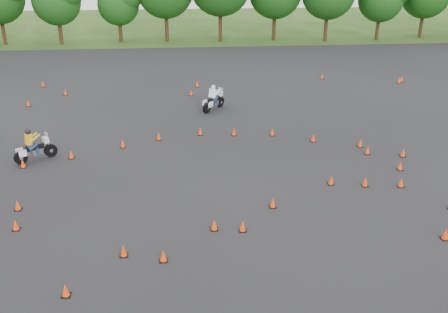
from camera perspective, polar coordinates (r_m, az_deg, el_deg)
ground at (r=21.38m, az=0.93°, el=-7.25°), size 140.00×140.00×0.00m
asphalt_pad at (r=26.68m, az=-0.37°, el=-0.64°), size 62.00×62.00×0.00m
treeline at (r=54.03m, az=0.54°, el=16.87°), size 87.15×32.39×11.02m
traffic_cones at (r=25.15m, az=-0.16°, el=-1.65°), size 36.26×32.68×0.45m
rider_yellow at (r=28.41m, az=-20.83°, el=1.26°), size 2.32×1.90×1.79m
rider_white at (r=34.72m, az=-1.23°, el=6.81°), size 2.04×2.33×1.84m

